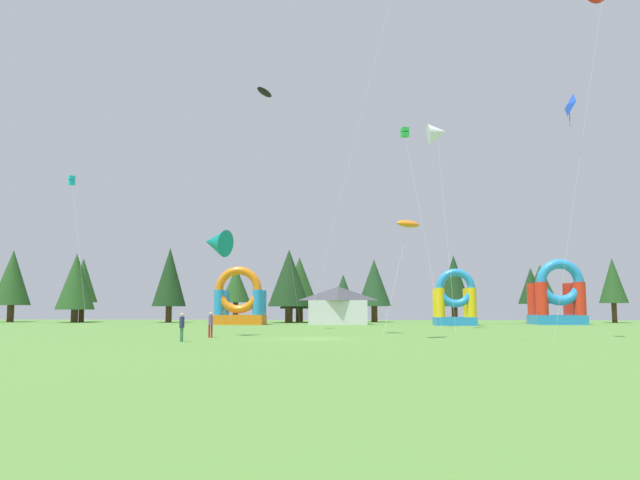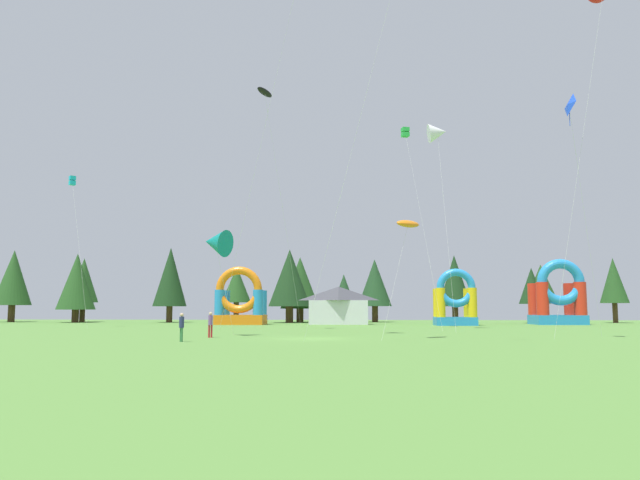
% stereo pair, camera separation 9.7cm
% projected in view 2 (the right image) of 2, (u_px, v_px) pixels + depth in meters
% --- Properties ---
extents(ground_plane, '(120.00, 120.00, 0.00)m').
position_uv_depth(ground_plane, '(313.00, 339.00, 39.05)').
color(ground_plane, '#548438').
extents(kite_green_box, '(2.78, 7.94, 20.02)m').
position_uv_depth(kite_green_box, '(405.00, 133.00, 62.38)').
color(kite_green_box, green).
rests_on(kite_green_box, ground_plane).
extents(kite_blue_diamond, '(3.08, 4.15, 15.53)m').
position_uv_depth(kite_blue_diamond, '(568.00, 107.00, 39.99)').
color(kite_blue_diamond, blue).
rests_on(kite_blue_diamond, ground_plane).
extents(kite_teal_delta, '(2.55, 3.53, 7.58)m').
position_uv_depth(kite_teal_delta, '(216.00, 243.00, 43.52)').
color(kite_teal_delta, '#0C7F7A').
rests_on(kite_teal_delta, ground_plane).
extents(kite_white_delta, '(1.94, 7.70, 19.18)m').
position_uv_depth(kite_white_delta, '(437.00, 133.00, 57.60)').
color(kite_white_delta, white).
rests_on(kite_white_delta, ground_plane).
extents(kite_cyan_box, '(4.59, 4.84, 15.23)m').
position_uv_depth(kite_cyan_box, '(72.00, 181.00, 62.70)').
color(kite_cyan_box, '#19B7CC').
rests_on(kite_cyan_box, ground_plane).
extents(kite_black_parafoil, '(3.64, 6.24, 21.53)m').
position_uv_depth(kite_black_parafoil, '(265.00, 93.00, 55.33)').
color(kite_black_parafoil, black).
rests_on(kite_black_parafoil, ground_plane).
extents(kite_orange_parafoil, '(2.92, 3.58, 7.71)m').
position_uv_depth(kite_orange_parafoil, '(408.00, 224.00, 39.78)').
color(kite_orange_parafoil, orange).
rests_on(kite_orange_parafoil, ground_plane).
extents(person_midfield, '(0.32, 0.32, 1.66)m').
position_uv_depth(person_midfield, '(210.00, 322.00, 40.55)').
color(person_midfield, '#B21E26').
rests_on(person_midfield, ground_plane).
extents(person_near_camera, '(0.40, 0.40, 1.64)m').
position_uv_depth(person_near_camera, '(182.00, 325.00, 35.60)').
color(person_near_camera, '#33723F').
rests_on(person_near_camera, ground_plane).
extents(inflatable_red_slide, '(5.58, 4.09, 6.65)m').
position_uv_depth(inflatable_red_slide, '(240.00, 304.00, 71.45)').
color(inflatable_red_slide, orange).
rests_on(inflatable_red_slide, ground_plane).
extents(inflatable_blue_arch, '(5.60, 4.96, 7.50)m').
position_uv_depth(inflatable_blue_arch, '(558.00, 300.00, 71.61)').
color(inflatable_blue_arch, '#268CD8').
rests_on(inflatable_blue_arch, ground_plane).
extents(inflatable_orange_dome, '(4.43, 3.65, 6.21)m').
position_uv_depth(inflatable_orange_dome, '(455.00, 304.00, 68.16)').
color(inflatable_orange_dome, '#268CD8').
rests_on(inflatable_orange_dome, ground_plane).
extents(festival_tent, '(6.80, 3.28, 4.41)m').
position_uv_depth(festival_tent, '(339.00, 305.00, 72.57)').
color(festival_tent, silver).
rests_on(festival_tent, ground_plane).
extents(tree_row_0, '(5.01, 5.01, 9.88)m').
position_uv_depth(tree_row_0, '(13.00, 278.00, 85.21)').
color(tree_row_0, '#4C331E').
rests_on(tree_row_0, ground_plane).
extents(tree_row_1, '(4.03, 4.03, 8.73)m').
position_uv_depth(tree_row_1, '(84.00, 281.00, 85.13)').
color(tree_row_1, '#4C331E').
rests_on(tree_row_1, ground_plane).
extents(tree_row_2, '(5.04, 5.04, 9.16)m').
position_uv_depth(tree_row_2, '(77.00, 282.00, 82.40)').
color(tree_row_2, '#4C331E').
rests_on(tree_row_2, ground_plane).
extents(tree_row_3, '(4.46, 4.46, 9.97)m').
position_uv_depth(tree_row_3, '(170.00, 277.00, 82.77)').
color(tree_row_3, '#4C331E').
rests_on(tree_row_3, ground_plane).
extents(tree_row_4, '(3.99, 3.99, 7.61)m').
position_uv_depth(tree_row_4, '(237.00, 285.00, 84.91)').
color(tree_row_4, '#4C331E').
rests_on(tree_row_4, ground_plane).
extents(tree_row_5, '(5.50, 5.50, 9.59)m').
position_uv_depth(tree_row_5, '(290.00, 278.00, 81.08)').
color(tree_row_5, '#4C331E').
rests_on(tree_row_5, ground_plane).
extents(tree_row_6, '(5.31, 5.31, 8.77)m').
position_uv_depth(tree_row_6, '(300.00, 283.00, 83.68)').
color(tree_row_6, '#4C331E').
rests_on(tree_row_6, ground_plane).
extents(tree_row_7, '(2.93, 2.93, 6.34)m').
position_uv_depth(tree_row_7, '(344.00, 290.00, 81.81)').
color(tree_row_7, '#4C331E').
rests_on(tree_row_7, ground_plane).
extents(tree_row_8, '(4.60, 4.60, 8.54)m').
position_uv_depth(tree_row_8, '(375.00, 283.00, 84.54)').
color(tree_row_8, '#4C331E').
rests_on(tree_row_8, ground_plane).
extents(tree_row_9, '(4.30, 4.30, 8.84)m').
position_uv_depth(tree_row_9, '(455.00, 281.00, 81.44)').
color(tree_row_9, '#4C331E').
rests_on(tree_row_9, ground_plane).
extents(tree_row_10, '(3.28, 3.28, 6.98)m').
position_uv_depth(tree_row_10, '(532.00, 286.00, 78.20)').
color(tree_row_10, '#4C331E').
rests_on(tree_row_10, ground_plane).
extents(tree_row_11, '(4.13, 4.13, 7.38)m').
position_uv_depth(tree_row_11, '(541.00, 284.00, 78.05)').
color(tree_row_11, '#4C331E').
rests_on(tree_row_11, ground_plane).
extents(tree_row_12, '(3.54, 3.54, 8.38)m').
position_uv_depth(tree_row_12, '(614.00, 281.00, 80.00)').
color(tree_row_12, '#4C331E').
rests_on(tree_row_12, ground_plane).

